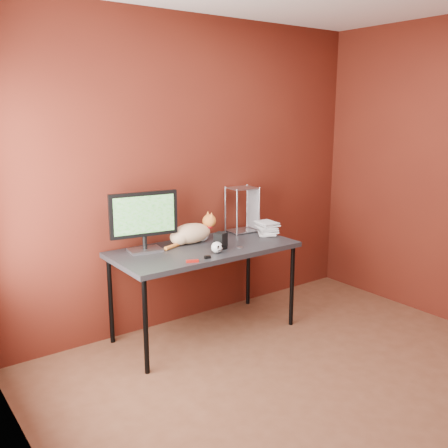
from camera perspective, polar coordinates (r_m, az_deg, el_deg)
room at (r=2.99m, az=14.94°, el=5.01°), size 3.52×3.52×2.61m
desk at (r=4.05m, az=-2.24°, el=-3.34°), size 1.50×0.70×0.75m
monitor at (r=3.91m, az=-9.14°, el=0.62°), size 0.54×0.21×0.47m
cat at (r=4.14m, az=-3.75°, el=-1.04°), size 0.53×0.21×0.25m
skull_mug at (r=3.86m, az=-0.81°, el=-2.68°), size 0.09×0.09×0.09m
speaker at (r=3.99m, az=-0.39°, el=-1.95°), size 0.12×0.11×0.13m
book_stack at (r=4.35m, az=4.11°, el=6.59°), size 0.24×0.25×1.21m
wire_rack at (r=4.50m, az=2.09°, el=1.68°), size 0.25×0.21×0.41m
pocket_knife at (r=3.64m, az=-3.63°, el=-4.25°), size 0.09×0.06×0.02m
black_gadget at (r=3.73m, az=-1.91°, el=-3.80°), size 0.05×0.03×0.02m
washer at (r=4.02m, az=1.82°, el=-2.68°), size 0.05×0.05×0.00m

